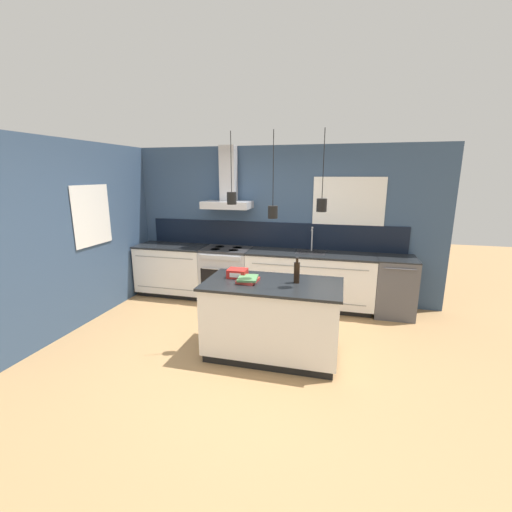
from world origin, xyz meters
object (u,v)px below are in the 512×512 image
object	(u,v)px
dishwasher	(395,286)
red_supply_box	(237,273)
oven_range	(227,274)
bottle_on_island	(297,272)
book_stack	(248,279)

from	to	relation	value
dishwasher	red_supply_box	xyz separation A→B (m)	(-2.04, -1.57, 0.51)
oven_range	red_supply_box	bearing A→B (deg)	-66.29
dishwasher	bottle_on_island	bearing A→B (deg)	-129.34
bottle_on_island	dishwasher	bearing A→B (deg)	50.66
oven_range	book_stack	xyz separation A→B (m)	(0.86, -1.71, 0.49)
book_stack	bottle_on_island	bearing A→B (deg)	11.00
dishwasher	red_supply_box	world-z (taller)	red_supply_box
oven_range	book_stack	world-z (taller)	book_stack
book_stack	red_supply_box	world-z (taller)	red_supply_box
dishwasher	bottle_on_island	xyz separation A→B (m)	(-1.31, -1.60, 0.58)
red_supply_box	bottle_on_island	bearing A→B (deg)	-2.68
dishwasher	red_supply_box	distance (m)	2.62
book_stack	red_supply_box	xyz separation A→B (m)	(-0.17, 0.14, 0.02)
oven_range	red_supply_box	world-z (taller)	red_supply_box
dishwasher	bottle_on_island	size ratio (longest dim) A/B	2.97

